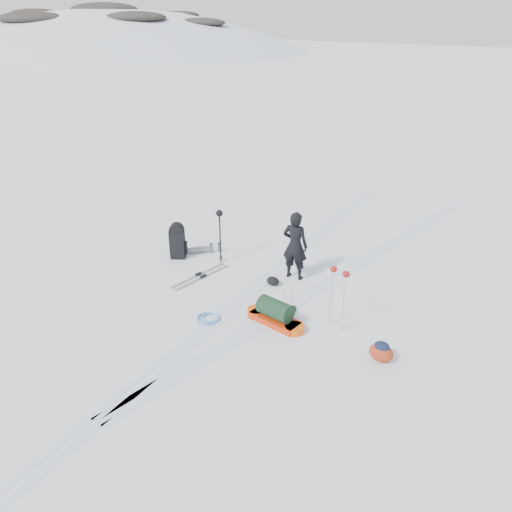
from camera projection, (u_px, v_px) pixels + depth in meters
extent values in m
plane|color=white|center=(251.00, 291.00, 11.93)|extent=(200.00, 200.00, 0.00)
ellipsoid|color=silver|center=(133.00, 252.00, 105.98)|extent=(143.00, 121.00, 93.50)
ellipsoid|color=black|center=(104.00, 9.00, 85.54)|extent=(13.00, 10.00, 2.20)
ellipsoid|color=black|center=(135.00, 17.00, 74.44)|extent=(10.40, 8.00, 1.76)
ellipsoid|color=black|center=(81.00, 15.00, 96.30)|extent=(9.10, 7.00, 1.54)
ellipsoid|color=black|center=(32.00, 18.00, 75.79)|extent=(11.70, 9.00, 1.98)
ellipsoid|color=black|center=(179.00, 15.00, 87.94)|extent=(7.80, 6.00, 1.32)
ellipsoid|color=black|center=(35.00, 14.00, 84.06)|extent=(9.88, 7.60, 1.67)
ellipsoid|color=black|center=(201.00, 22.00, 77.59)|extent=(8.32, 6.40, 1.41)
ellipsoid|color=black|center=(24.00, 19.00, 92.53)|extent=(7.80, 6.00, 1.32)
cube|color=silver|center=(247.00, 290.00, 11.99)|extent=(1.40, 17.97, 0.01)
cube|color=silver|center=(256.00, 292.00, 11.87)|extent=(1.40, 17.97, 0.01)
cube|color=silver|center=(337.00, 273.00, 12.75)|extent=(2.09, 13.88, 0.01)
cube|color=silver|center=(346.00, 276.00, 12.62)|extent=(2.09, 13.88, 0.01)
imported|color=black|center=(295.00, 246.00, 12.18)|extent=(0.70, 0.52, 1.75)
cube|color=red|center=(275.00, 320.00, 10.69)|extent=(1.17, 0.57, 0.14)
cylinder|color=#E4580D|center=(295.00, 329.00, 10.39)|extent=(0.45, 0.45, 0.14)
cylinder|color=#EC5A0D|center=(257.00, 312.00, 10.99)|extent=(0.45, 0.45, 0.14)
cylinder|color=black|center=(275.00, 309.00, 10.57)|extent=(0.79, 0.48, 0.41)
cube|color=black|center=(177.00, 244.00, 13.39)|extent=(0.48, 0.45, 0.78)
cylinder|color=black|center=(176.00, 230.00, 13.21)|extent=(0.47, 0.43, 0.38)
cube|color=black|center=(185.00, 248.00, 13.45)|extent=(0.18, 0.22, 0.34)
cylinder|color=gray|center=(198.00, 250.00, 13.81)|extent=(0.54, 0.57, 0.17)
cylinder|color=black|center=(220.00, 237.00, 13.09)|extent=(0.03, 0.03, 1.36)
cylinder|color=black|center=(220.00, 239.00, 13.01)|extent=(0.03, 0.03, 1.36)
torus|color=black|center=(221.00, 257.00, 13.34)|extent=(0.11, 0.11, 0.01)
torus|color=black|center=(221.00, 259.00, 13.26)|extent=(0.11, 0.11, 0.01)
sphere|color=black|center=(219.00, 213.00, 12.73)|extent=(0.18, 0.18, 0.18)
cylinder|color=silver|center=(331.00, 298.00, 10.37)|extent=(0.02, 0.02, 1.32)
cylinder|color=silver|center=(344.00, 304.00, 10.17)|extent=(0.02, 0.02, 1.32)
torus|color=#A8AAAF|center=(330.00, 321.00, 10.61)|extent=(0.09, 0.09, 0.01)
torus|color=silver|center=(341.00, 326.00, 10.42)|extent=(0.09, 0.09, 0.01)
sphere|color=maroon|center=(334.00, 269.00, 10.07)|extent=(0.14, 0.14, 0.14)
sphere|color=maroon|center=(346.00, 274.00, 9.87)|extent=(0.14, 0.14, 0.14)
cube|color=#93969B|center=(203.00, 277.00, 12.53)|extent=(0.32, 1.78, 0.02)
cube|color=#9A9EA3|center=(198.00, 275.00, 12.64)|extent=(0.32, 1.78, 0.02)
cube|color=black|center=(203.00, 276.00, 12.52)|extent=(0.09, 0.19, 0.05)
cube|color=black|center=(198.00, 274.00, 12.63)|extent=(0.09, 0.19, 0.05)
cube|color=silver|center=(287.00, 310.00, 11.17)|extent=(1.13, 1.40, 0.02)
cube|color=silver|center=(294.00, 309.00, 11.18)|extent=(1.13, 1.40, 0.02)
cube|color=black|center=(287.00, 309.00, 11.16)|extent=(0.16, 0.18, 0.05)
cube|color=black|center=(294.00, 308.00, 11.17)|extent=(0.16, 0.18, 0.05)
torus|color=#568BD3|center=(208.00, 318.00, 10.83)|extent=(0.54, 0.54, 0.05)
torus|color=#60B2EB|center=(210.00, 317.00, 10.84)|extent=(0.42, 0.42, 0.05)
ellipsoid|color=maroon|center=(381.00, 353.00, 9.50)|extent=(0.59, 0.57, 0.34)
ellipsoid|color=black|center=(382.00, 346.00, 9.44)|extent=(0.39, 0.37, 0.17)
cylinder|color=slate|center=(211.00, 249.00, 13.77)|extent=(0.08, 0.08, 0.26)
cylinder|color=slate|center=(219.00, 248.00, 13.83)|extent=(0.08, 0.08, 0.24)
cylinder|color=black|center=(211.00, 244.00, 13.70)|extent=(0.07, 0.07, 0.03)
cylinder|color=black|center=(219.00, 243.00, 13.77)|extent=(0.07, 0.07, 0.03)
ellipsoid|color=black|center=(273.00, 281.00, 12.17)|extent=(0.37, 0.30, 0.21)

